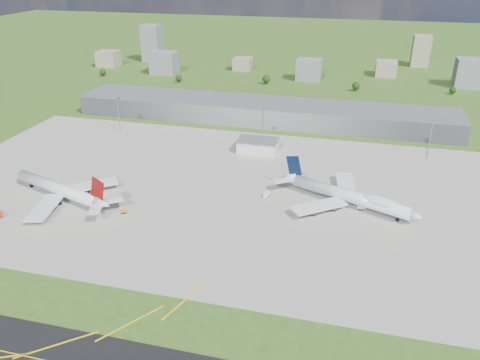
% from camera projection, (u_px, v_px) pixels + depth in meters
% --- Properties ---
extents(ground, '(1400.00, 1400.00, 0.00)m').
position_uv_depth(ground, '(259.00, 127.00, 363.66)').
color(ground, '#305019').
rests_on(ground, ground).
extents(apron, '(360.00, 190.00, 0.08)m').
position_uv_depth(apron, '(235.00, 190.00, 265.40)').
color(apron, gray).
rests_on(apron, ground).
extents(terminal, '(300.00, 42.00, 15.00)m').
position_uv_depth(terminal, '(263.00, 112.00, 373.50)').
color(terminal, gray).
rests_on(terminal, ground).
extents(ops_building, '(26.00, 16.00, 8.00)m').
position_uv_depth(ops_building, '(258.00, 146.00, 316.06)').
color(ops_building, silver).
rests_on(ops_building, ground).
extents(mast_west, '(3.50, 2.00, 25.90)m').
position_uv_depth(mast_west, '(118.00, 108.00, 347.40)').
color(mast_west, gray).
rests_on(mast_west, ground).
extents(mast_center, '(3.50, 2.00, 25.90)m').
position_uv_depth(mast_center, '(263.00, 120.00, 323.20)').
color(mast_center, gray).
rests_on(mast_center, ground).
extents(mast_east, '(3.50, 2.00, 25.90)m').
position_uv_depth(mast_east, '(431.00, 133.00, 299.00)').
color(mast_east, gray).
rests_on(mast_east, ground).
extents(airliner_red_twin, '(74.37, 56.57, 20.99)m').
position_uv_depth(airliner_red_twin, '(61.00, 190.00, 253.15)').
color(airliner_red_twin, silver).
rests_on(airliner_red_twin, ground).
extents(airliner_blue_quad, '(75.84, 57.71, 20.78)m').
position_uv_depth(airliner_blue_quad, '(349.00, 196.00, 246.31)').
color(airliner_blue_quad, silver).
rests_on(airliner_blue_quad, ground).
extents(tug_yellow, '(3.89, 3.18, 1.71)m').
position_uv_depth(tug_yellow, '(124.00, 212.00, 241.59)').
color(tug_yellow, '#BB870B').
rests_on(tug_yellow, ground).
extents(van_white_near, '(3.00, 5.46, 2.64)m').
position_uv_depth(van_white_near, '(267.00, 195.00, 257.54)').
color(van_white_near, white).
rests_on(van_white_near, ground).
extents(van_white_far, '(4.22, 2.30, 2.15)m').
position_uv_depth(van_white_far, '(361.00, 208.00, 244.93)').
color(van_white_far, white).
rests_on(van_white_far, ground).
extents(bldg_far_w, '(24.00, 20.00, 18.00)m').
position_uv_depth(bldg_far_w, '(108.00, 59.00, 556.58)').
color(bldg_far_w, gray).
rests_on(bldg_far_w, ground).
extents(bldg_w, '(28.00, 22.00, 24.00)m').
position_uv_depth(bldg_w, '(164.00, 63.00, 520.21)').
color(bldg_w, slate).
rests_on(bldg_w, ground).
extents(bldg_cw, '(20.00, 18.00, 14.00)m').
position_uv_depth(bldg_cw, '(242.00, 64.00, 539.71)').
color(bldg_cw, gray).
rests_on(bldg_cw, ground).
extents(bldg_c, '(26.00, 20.00, 22.00)m').
position_uv_depth(bldg_c, '(309.00, 70.00, 494.18)').
color(bldg_c, slate).
rests_on(bldg_c, ground).
extents(bldg_ce, '(22.00, 24.00, 16.00)m').
position_uv_depth(bldg_ce, '(386.00, 68.00, 512.81)').
color(bldg_ce, gray).
rests_on(bldg_ce, ground).
extents(bldg_e, '(30.00, 22.00, 28.00)m').
position_uv_depth(bldg_e, '(471.00, 73.00, 466.41)').
color(bldg_e, slate).
rests_on(bldg_e, ground).
extents(bldg_tall_w, '(22.00, 20.00, 44.00)m').
position_uv_depth(bldg_tall_w, '(152.00, 43.00, 577.05)').
color(bldg_tall_w, slate).
rests_on(bldg_tall_w, ground).
extents(bldg_tall_e, '(20.00, 18.00, 36.00)m').
position_uv_depth(bldg_tall_e, '(421.00, 51.00, 552.05)').
color(bldg_tall_e, gray).
rests_on(bldg_tall_e, ground).
extents(tree_far_w, '(7.20, 7.20, 8.80)m').
position_uv_depth(tree_far_w, '(103.00, 72.00, 510.18)').
color(tree_far_w, '#382314').
rests_on(tree_far_w, ground).
extents(tree_w, '(6.75, 6.75, 8.25)m').
position_uv_depth(tree_w, '(179.00, 78.00, 486.16)').
color(tree_w, '#382314').
rests_on(tree_w, ground).
extents(tree_c, '(8.10, 8.10, 9.90)m').
position_uv_depth(tree_c, '(266.00, 79.00, 479.03)').
color(tree_c, '#382314').
rests_on(tree_c, ground).
extents(tree_e, '(7.65, 7.65, 9.35)m').
position_uv_depth(tree_e, '(356.00, 86.00, 455.01)').
color(tree_e, '#382314').
rests_on(tree_e, ground).
extents(tree_far_e, '(6.30, 6.30, 7.70)m').
position_uv_depth(tree_far_e, '(453.00, 90.00, 444.36)').
color(tree_far_e, '#382314').
rests_on(tree_far_e, ground).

